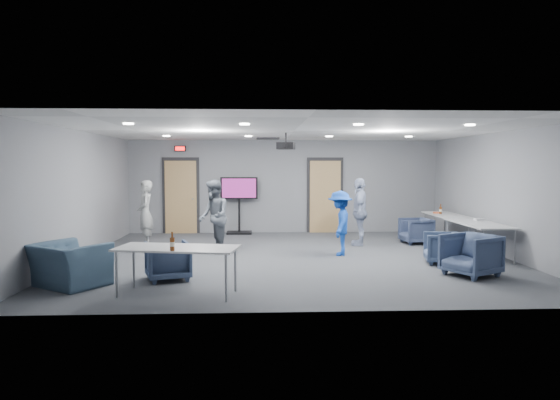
{
  "coord_description": "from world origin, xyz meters",
  "views": [
    {
      "loc": [
        -0.77,
        -10.57,
        1.97
      ],
      "look_at": [
        -0.28,
        0.48,
        1.2
      ],
      "focal_mm": 32.0,
      "sensor_mm": 36.0,
      "label": 1
    }
  ],
  "objects_px": {
    "table_right_a": "(446,216)",
    "person_c": "(360,212)",
    "person_b": "(214,217)",
    "table_right_b": "(479,225)",
    "person_d": "(340,223)",
    "chair_right_a": "(416,231)",
    "bottle_front": "(172,244)",
    "tv_stand": "(239,202)",
    "bottle_right": "(441,210)",
    "chair_front_a": "(168,261)",
    "projector": "(286,146)",
    "person_a": "(145,214)",
    "chair_right_c": "(471,255)",
    "table_front_left": "(177,250)",
    "chair_right_b": "(442,248)",
    "chair_front_b": "(69,265)"
  },
  "relations": [
    {
      "from": "chair_front_b",
      "to": "projector",
      "type": "xyz_separation_m",
      "value": [
        3.7,
        2.91,
        2.05
      ]
    },
    {
      "from": "person_a",
      "to": "chair_right_c",
      "type": "height_order",
      "value": "person_a"
    },
    {
      "from": "chair_right_b",
      "to": "person_c",
      "type": "bearing_deg",
      "value": -141.3
    },
    {
      "from": "person_d",
      "to": "bottle_right",
      "type": "bearing_deg",
      "value": 131.77
    },
    {
      "from": "person_d",
      "to": "chair_right_a",
      "type": "distance_m",
      "value": 2.69
    },
    {
      "from": "person_a",
      "to": "chair_right_b",
      "type": "relative_size",
      "value": 2.33
    },
    {
      "from": "table_right_a",
      "to": "chair_right_b",
      "type": "bearing_deg",
      "value": 157.87
    },
    {
      "from": "chair_front_a",
      "to": "projector",
      "type": "height_order",
      "value": "projector"
    },
    {
      "from": "person_d",
      "to": "chair_right_a",
      "type": "bearing_deg",
      "value": 136.25
    },
    {
      "from": "chair_right_c",
      "to": "table_front_left",
      "type": "relative_size",
      "value": 0.43
    },
    {
      "from": "person_b",
      "to": "person_c",
      "type": "relative_size",
      "value": 1.0
    },
    {
      "from": "table_right_a",
      "to": "person_c",
      "type": "bearing_deg",
      "value": 97.01
    },
    {
      "from": "table_front_left",
      "to": "chair_front_b",
      "type": "bearing_deg",
      "value": 172.35
    },
    {
      "from": "chair_right_b",
      "to": "chair_right_c",
      "type": "bearing_deg",
      "value": 16.33
    },
    {
      "from": "bottle_right",
      "to": "person_b",
      "type": "bearing_deg",
      "value": -166.76
    },
    {
      "from": "person_c",
      "to": "chair_front_a",
      "type": "xyz_separation_m",
      "value": [
        -4.06,
        -3.55,
        -0.5
      ]
    },
    {
      "from": "person_d",
      "to": "chair_right_c",
      "type": "distance_m",
      "value": 2.95
    },
    {
      "from": "table_right_b",
      "to": "table_right_a",
      "type": "bearing_deg",
      "value": -0.0
    },
    {
      "from": "person_d",
      "to": "chair_right_a",
      "type": "relative_size",
      "value": 1.99
    },
    {
      "from": "chair_front_a",
      "to": "bottle_right",
      "type": "distance_m",
      "value": 7.35
    },
    {
      "from": "person_b",
      "to": "table_front_left",
      "type": "xyz_separation_m",
      "value": [
        -0.24,
        -3.57,
        -0.14
      ]
    },
    {
      "from": "chair_front_a",
      "to": "table_front_left",
      "type": "relative_size",
      "value": 0.37
    },
    {
      "from": "person_d",
      "to": "chair_right_a",
      "type": "xyz_separation_m",
      "value": [
        2.18,
        1.52,
        -0.38
      ]
    },
    {
      "from": "chair_right_a",
      "to": "table_right_a",
      "type": "xyz_separation_m",
      "value": [
        0.79,
        0.09,
        0.36
      ]
    },
    {
      "from": "bottle_front",
      "to": "tv_stand",
      "type": "relative_size",
      "value": 0.17
    },
    {
      "from": "chair_right_a",
      "to": "bottle_front",
      "type": "xyz_separation_m",
      "value": [
        -5.23,
        -5.05,
        0.51
      ]
    },
    {
      "from": "bottle_right",
      "to": "person_d",
      "type": "bearing_deg",
      "value": -149.56
    },
    {
      "from": "chair_front_a",
      "to": "chair_front_b",
      "type": "bearing_deg",
      "value": -4.25
    },
    {
      "from": "person_d",
      "to": "chair_right_c",
      "type": "relative_size",
      "value": 1.71
    },
    {
      "from": "person_c",
      "to": "person_d",
      "type": "xyz_separation_m",
      "value": [
        -0.71,
        -1.34,
        -0.12
      ]
    },
    {
      "from": "bottle_front",
      "to": "chair_front_a",
      "type": "bearing_deg",
      "value": 103.12
    },
    {
      "from": "person_d",
      "to": "person_c",
      "type": "bearing_deg",
      "value": 163.41
    },
    {
      "from": "person_c",
      "to": "bottle_right",
      "type": "distance_m",
      "value": 2.18
    },
    {
      "from": "chair_right_a",
      "to": "bottle_right",
      "type": "height_order",
      "value": "bottle_right"
    },
    {
      "from": "table_right_b",
      "to": "table_front_left",
      "type": "height_order",
      "value": "same"
    },
    {
      "from": "chair_front_a",
      "to": "person_a",
      "type": "bearing_deg",
      "value": -90.83
    },
    {
      "from": "person_a",
      "to": "chair_right_a",
      "type": "height_order",
      "value": "person_a"
    },
    {
      "from": "chair_front_a",
      "to": "table_front_left",
      "type": "bearing_deg",
      "value": 88.93
    },
    {
      "from": "bottle_right",
      "to": "chair_right_c",
      "type": "bearing_deg",
      "value": -102.81
    },
    {
      "from": "chair_front_b",
      "to": "chair_right_b",
      "type": "bearing_deg",
      "value": -132.57
    },
    {
      "from": "bottle_front",
      "to": "bottle_right",
      "type": "xyz_separation_m",
      "value": [
        5.91,
        5.21,
        -0.01
      ]
    },
    {
      "from": "table_right_a",
      "to": "projector",
      "type": "distance_m",
      "value": 4.68
    },
    {
      "from": "person_d",
      "to": "tv_stand",
      "type": "xyz_separation_m",
      "value": [
        -2.34,
        3.53,
        0.22
      ]
    },
    {
      "from": "table_right_a",
      "to": "table_right_b",
      "type": "height_order",
      "value": "same"
    },
    {
      "from": "person_b",
      "to": "table_right_a",
      "type": "height_order",
      "value": "person_b"
    },
    {
      "from": "chair_right_a",
      "to": "chair_right_c",
      "type": "height_order",
      "value": "chair_right_c"
    },
    {
      "from": "chair_right_b",
      "to": "table_front_left",
      "type": "distance_m",
      "value": 5.41
    },
    {
      "from": "person_b",
      "to": "table_right_b",
      "type": "distance_m",
      "value": 5.8
    },
    {
      "from": "chair_front_b",
      "to": "table_right_b",
      "type": "relative_size",
      "value": 0.55
    },
    {
      "from": "person_a",
      "to": "chair_front_b",
      "type": "xyz_separation_m",
      "value": [
        -0.35,
        -3.97,
        -0.45
      ]
    }
  ]
}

